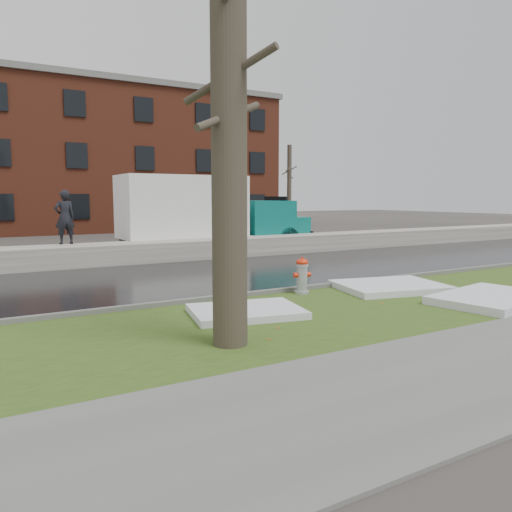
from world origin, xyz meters
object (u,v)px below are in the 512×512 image
fire_hydrant (302,274)px  box_truck (205,212)px  worker (65,217)px  tree (229,121)px

fire_hydrant → box_truck: bearing=90.2°
fire_hydrant → worker: (-4.06, 8.69, 1.18)m
fire_hydrant → worker: size_ratio=0.48×
box_truck → worker: box_truck is taller
tree → box_truck: size_ratio=0.71×
fire_hydrant → box_truck: box_truck is taller
tree → box_truck: bearing=67.0°
tree → worker: size_ratio=3.69×
fire_hydrant → tree: 5.48m
tree → box_truck: 13.97m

